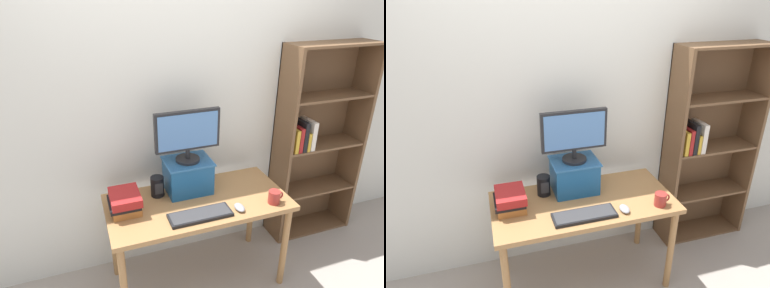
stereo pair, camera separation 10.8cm
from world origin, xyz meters
TOP-DOWN VIEW (x-y plane):
  - ground_plane at (0.00, 0.00)m, footprint 12.00×12.00m
  - back_wall at (0.00, 0.45)m, footprint 7.00×0.08m
  - desk at (0.00, 0.00)m, footprint 1.31×0.63m
  - bookshelf_unit at (1.22, 0.29)m, footprint 0.79×0.28m
  - riser_box at (-0.02, 0.16)m, footprint 0.35×0.27m
  - computer_monitor at (-0.02, 0.16)m, footprint 0.48×0.18m
  - keyboard at (-0.05, -0.19)m, footprint 0.43×0.15m
  - computer_mouse at (0.23, -0.20)m, footprint 0.06×0.10m
  - book_stack at (-0.51, 0.04)m, footprint 0.21×0.25m
  - coffee_mug at (0.50, -0.21)m, footprint 0.12×0.09m
  - desk_speaker at (-0.26, 0.16)m, footprint 0.10×0.10m

SIDE VIEW (x-z plane):
  - ground_plane at x=0.00m, z-range 0.00..0.00m
  - desk at x=0.00m, z-range 0.28..1.03m
  - keyboard at x=-0.05m, z-range 0.75..0.77m
  - computer_mouse at x=0.23m, z-range 0.75..0.78m
  - coffee_mug at x=0.50m, z-range 0.75..0.84m
  - book_stack at x=-0.51m, z-range 0.75..0.89m
  - desk_speaker at x=-0.26m, z-range 0.75..0.90m
  - riser_box at x=-0.02m, z-range 0.75..1.00m
  - bookshelf_unit at x=1.22m, z-range 0.02..1.78m
  - computer_monitor at x=-0.02m, z-range 1.02..1.40m
  - back_wall at x=0.00m, z-range 0.00..2.60m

